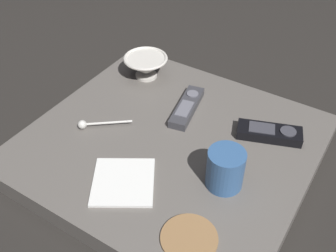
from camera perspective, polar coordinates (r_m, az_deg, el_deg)
ground_plane at (r=0.98m, az=0.26°, el=-4.04°), size 6.00×6.00×0.00m
table at (r=0.96m, az=0.26°, el=-3.00°), size 0.64×0.60×0.05m
cereal_bowl at (r=1.13m, az=-3.19°, el=8.62°), size 0.12×0.12×0.06m
coffee_mug at (r=0.82m, az=8.19°, el=-6.08°), size 0.08×0.08×0.09m
teaspoon at (r=0.99m, az=-11.14°, el=0.28°), size 0.11×0.09×0.02m
tv_remote_near at (r=1.02m, az=2.73°, el=2.73°), size 0.08×0.17×0.02m
tv_remote_far at (r=0.97m, az=14.28°, el=-0.95°), size 0.16×0.10×0.03m
drink_coaster at (r=0.77m, az=3.04°, el=-15.68°), size 0.11×0.11×0.01m
folded_napkin at (r=0.85m, az=-6.40°, el=-7.90°), size 0.18×0.18×0.01m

